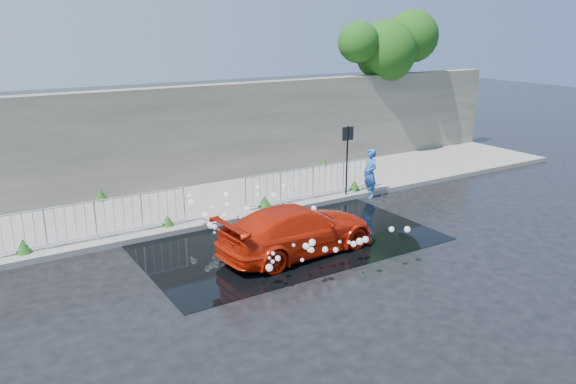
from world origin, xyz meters
The scene contains 13 objects.
ground centered at (0.00, 0.00, 0.00)m, with size 90.00×90.00×0.00m, color black.
pavement centered at (0.00, 5.00, 0.07)m, with size 30.00×4.00×0.15m, color slate.
curb centered at (0.00, 3.00, 0.08)m, with size 30.00×0.25×0.16m, color slate.
retaining_wall centered at (0.00, 7.20, 1.90)m, with size 30.00×0.60×3.50m, color #5C574D.
puddle centered at (0.50, 1.00, 0.01)m, with size 8.00×5.00×0.01m, color black.
sign_post centered at (4.20, 3.10, 1.72)m, with size 0.45×0.06×2.50m.
tree centered at (9.79, 7.41, 4.82)m, with size 5.00×2.64×6.34m.
railing_left centered at (-4.00, 3.35, 0.74)m, with size 5.05×0.05×1.10m.
railing_right centered at (3.00, 3.35, 0.74)m, with size 5.05×0.05×1.10m.
weeds centered at (-0.34, 4.43, 0.32)m, with size 12.17×3.93×0.37m.
water_spray centered at (-0.05, 0.87, 0.71)m, with size 3.65×5.63×0.99m.
red_car centered at (0.26, 0.05, 0.63)m, with size 1.75×4.32×1.25m, color #B21A07.
person centered at (5.03, 2.86, 0.84)m, with size 0.61×0.40×1.68m, color blue.
Camera 1 is at (-7.13, -11.26, 5.66)m, focal length 35.00 mm.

